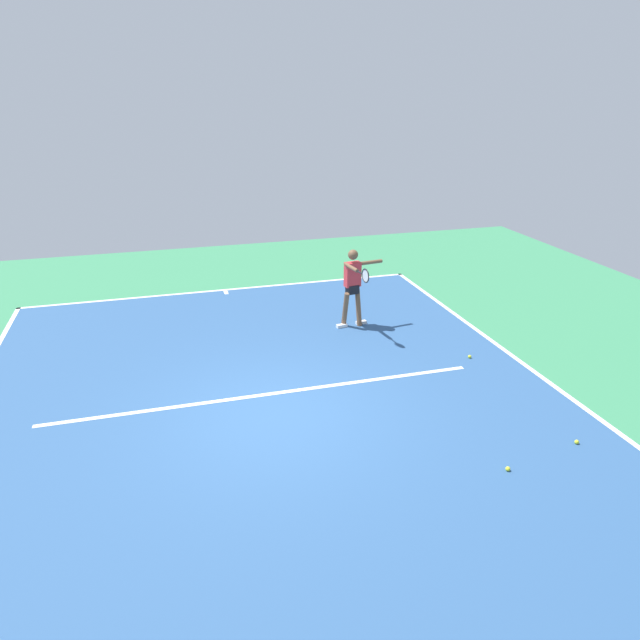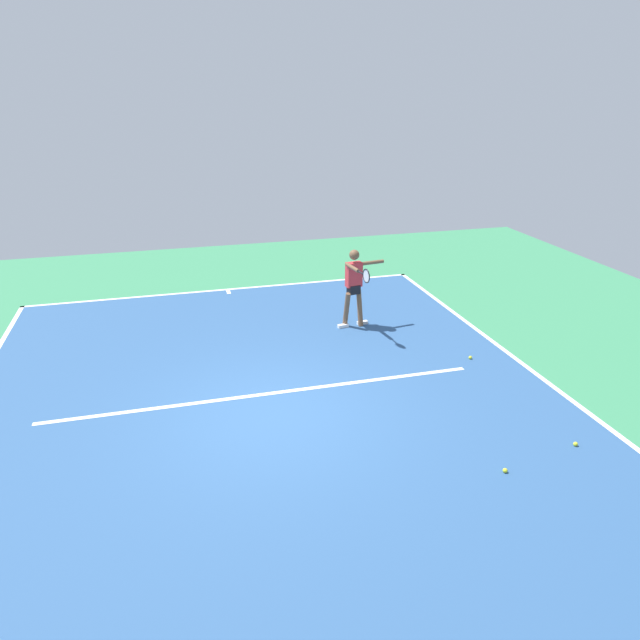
{
  "view_description": "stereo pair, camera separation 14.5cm",
  "coord_description": "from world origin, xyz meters",
  "px_view_note": "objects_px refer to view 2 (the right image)",
  "views": [
    {
      "loc": [
        1.57,
        8.04,
        4.95
      ],
      "look_at": [
        -1.2,
        -1.64,
        0.9
      ],
      "focal_mm": 32.64,
      "sensor_mm": 36.0,
      "label": 1
    },
    {
      "loc": [
        1.43,
        8.08,
        4.95
      ],
      "look_at": [
        -1.2,
        -1.64,
        0.9
      ],
      "focal_mm": 32.64,
      "sensor_mm": 36.0,
      "label": 2
    }
  ],
  "objects_px": {
    "tennis_player": "(355,283)",
    "tennis_ball_centre_court": "(576,444)",
    "tennis_ball_near_player": "(505,470)",
    "tennis_ball_by_sideline": "(470,358)"
  },
  "relations": [
    {
      "from": "tennis_ball_near_player",
      "to": "tennis_ball_by_sideline",
      "type": "height_order",
      "value": "same"
    },
    {
      "from": "tennis_player",
      "to": "tennis_ball_centre_court",
      "type": "relative_size",
      "value": 26.53
    },
    {
      "from": "tennis_player",
      "to": "tennis_ball_near_player",
      "type": "xyz_separation_m",
      "value": [
        -0.36,
        5.57,
        -0.97
      ]
    },
    {
      "from": "tennis_ball_centre_court",
      "to": "tennis_ball_by_sideline",
      "type": "relative_size",
      "value": 1.0
    },
    {
      "from": "tennis_player",
      "to": "tennis_ball_by_sideline",
      "type": "xyz_separation_m",
      "value": [
        -1.68,
        2.19,
        -0.97
      ]
    },
    {
      "from": "tennis_ball_centre_court",
      "to": "tennis_player",
      "type": "bearing_deg",
      "value": -71.93
    },
    {
      "from": "tennis_player",
      "to": "tennis_ball_centre_court",
      "type": "distance_m",
      "value": 5.63
    },
    {
      "from": "tennis_ball_centre_court",
      "to": "tennis_ball_near_player",
      "type": "distance_m",
      "value": 1.39
    },
    {
      "from": "tennis_ball_near_player",
      "to": "tennis_ball_centre_court",
      "type": "bearing_deg",
      "value": -167.76
    },
    {
      "from": "tennis_ball_centre_court",
      "to": "tennis_ball_by_sideline",
      "type": "height_order",
      "value": "same"
    }
  ]
}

